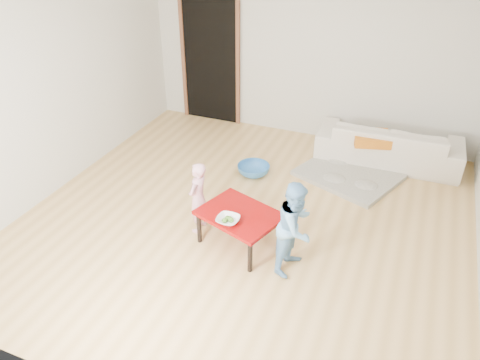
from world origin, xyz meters
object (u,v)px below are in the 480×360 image
Objects in this scene: sofa at (389,143)px; basin at (253,170)px; red_table at (240,229)px; bowl at (228,220)px; child_pink at (198,198)px; child_blue at (296,227)px.

sofa is 1.95m from basin.
bowl reaches higher than red_table.
sofa is 4.45× the size of basin.
child_pink is at bearing 150.49° from bowl.
child_pink reaches higher than basin.
child_blue reaches higher than bowl.
child_blue is at bearing 82.57° from child_pink.
red_table is at bearing 84.09° from child_pink.
red_table reaches higher than basin.
red_table is at bearing 89.64° from child_blue.
sofa is at bearing -2.07° from child_blue.
red_table is 0.97× the size of child_pink.
child_blue is at bearing -10.96° from red_table.
child_blue reaches higher than basin.
sofa is at bearing 63.83° from red_table.
red_table is 1.50m from basin.
child_pink is at bearing 171.81° from red_table.
red_table is at bearing -74.85° from basin.
child_pink is 1.42m from basin.
child_pink is at bearing 52.80° from sofa.
bowl is at bearing 106.31° from child_blue.
child_blue reaches higher than child_pink.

